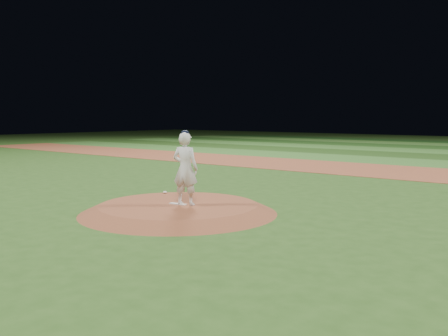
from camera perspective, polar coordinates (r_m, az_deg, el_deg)
The scene contains 8 objects.
ground at distance 14.05m, azimuth -5.21°, elevation -5.13°, with size 120.00×120.00×0.00m, color #284E19.
infield_dirt_band at distance 25.83m, azimuth 17.18°, elevation -0.26°, with size 70.00×6.00×0.02m, color brown.
outfield_stripe_0 at distance 30.97m, azimuth 21.06°, elevation 0.60°, with size 70.00×5.00×0.02m, color #356B26.
outfield_stripe_1 at distance 35.74m, azimuth 23.60°, elevation 1.17°, with size 70.00×5.00×0.02m, color #214516.
pitchers_mound at distance 14.02m, azimuth -5.22°, elevation -4.63°, with size 5.50×5.50×0.25m, color brown.
pitching_rubber at distance 13.95m, azimuth -5.30°, elevation -4.10°, with size 0.52×0.13×0.03m, color silver.
rosin_bag at distance 15.95m, azimuth -6.77°, elevation -2.76°, with size 0.13×0.13×0.07m, color white.
pitcher_on_mound at distance 13.71m, azimuth -4.44°, elevation -0.05°, with size 0.84×0.67×2.07m.
Camera 1 is at (9.71, -9.79, 2.70)m, focal length 40.00 mm.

